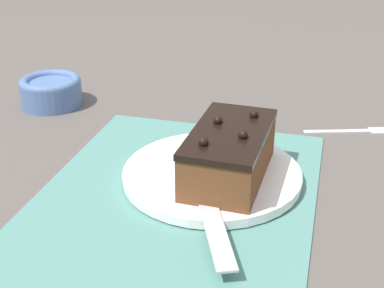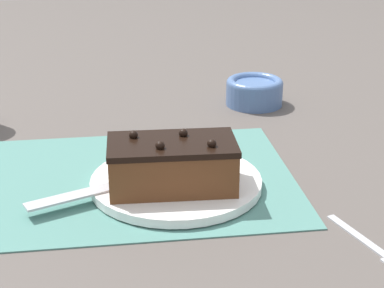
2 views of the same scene
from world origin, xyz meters
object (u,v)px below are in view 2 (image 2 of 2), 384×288
Objects in this scene: cake_plate at (176,182)px; dessert_fork at (378,250)px; serving_knife at (139,177)px; chocolate_cake at (172,164)px; small_bowl at (254,91)px.

dessert_fork is (0.21, -0.19, -0.01)m from cake_plate.
dessert_fork is (0.26, -0.19, -0.02)m from serving_knife.
chocolate_cake reaches higher than small_bowl.
serving_knife is at bearing 152.65° from chocolate_cake.
cake_plate is 0.05m from serving_knife.
serving_knife reaches higher than cake_plate.
chocolate_cake reaches higher than serving_knife.
small_bowl is at bearing -105.03° from dessert_fork.
serving_knife is (-0.05, -0.00, 0.01)m from cake_plate.
cake_plate is at bearing 72.31° from chocolate_cake.
small_bowl is at bearing -58.18° from serving_knife.
dessert_fork is (0.22, -0.17, -0.05)m from chocolate_cake.
small_bowl reaches higher than dessert_fork.
cake_plate is at bearing -111.61° from serving_knife.
serving_knife reaches higher than dessert_fork.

